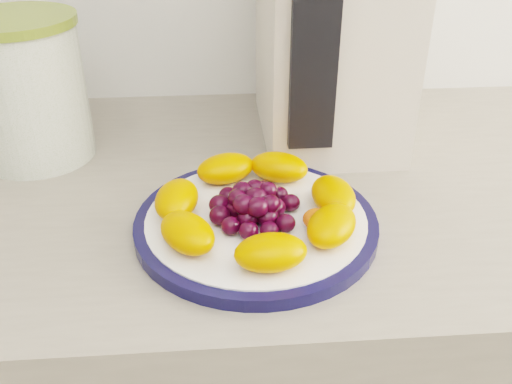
{
  "coord_description": "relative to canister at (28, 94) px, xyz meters",
  "views": [
    {
      "loc": [
        -0.06,
        0.54,
        1.28
      ],
      "look_at": [
        -0.02,
        1.08,
        0.95
      ],
      "focal_mm": 40.0,
      "sensor_mm": 36.0,
      "label": 1
    }
  ],
  "objects": [
    {
      "name": "plate_rim",
      "position": [
        0.29,
        -0.21,
        -0.08
      ],
      "size": [
        0.28,
        0.28,
        0.01
      ],
      "primitive_type": "cylinder",
      "color": "#0D0E35",
      "rests_on": "counter"
    },
    {
      "name": "plate_face",
      "position": [
        0.29,
        -0.21,
        -0.08
      ],
      "size": [
        0.25,
        0.25,
        0.02
      ],
      "primitive_type": "cylinder",
      "color": "white",
      "rests_on": "counter"
    },
    {
      "name": "canister",
      "position": [
        0.0,
        0.0,
        0.0
      ],
      "size": [
        0.2,
        0.2,
        0.18
      ],
      "primitive_type": "cylinder",
      "rotation": [
        0.0,
        0.0,
        0.43
      ],
      "color": "#435D1A",
      "rests_on": "counter"
    },
    {
      "name": "canister_lid",
      "position": [
        0.0,
        0.0,
        0.1
      ],
      "size": [
        0.21,
        0.21,
        0.01
      ],
      "primitive_type": "cylinder",
      "rotation": [
        0.0,
        0.0,
        0.43
      ],
      "color": "olive",
      "rests_on": "canister"
    },
    {
      "name": "appliance_body",
      "position": [
        0.42,
        0.04,
        0.07
      ],
      "size": [
        0.19,
        0.26,
        0.33
      ],
      "primitive_type": "cube",
      "rotation": [
        0.0,
        0.0,
        0.01
      ],
      "color": "beige",
      "rests_on": "counter"
    },
    {
      "name": "appliance_panel",
      "position": [
        0.37,
        -0.09,
        0.08
      ],
      "size": [
        0.06,
        0.02,
        0.24
      ],
      "primitive_type": "cube",
      "rotation": [
        0.0,
        0.0,
        0.01
      ],
      "color": "black",
      "rests_on": "appliance_body"
    },
    {
      "name": "fruit_plate",
      "position": [
        0.3,
        -0.21,
        -0.06
      ],
      "size": [
        0.24,
        0.24,
        0.04
      ],
      "color": "#D76800",
      "rests_on": "plate_face"
    }
  ]
}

